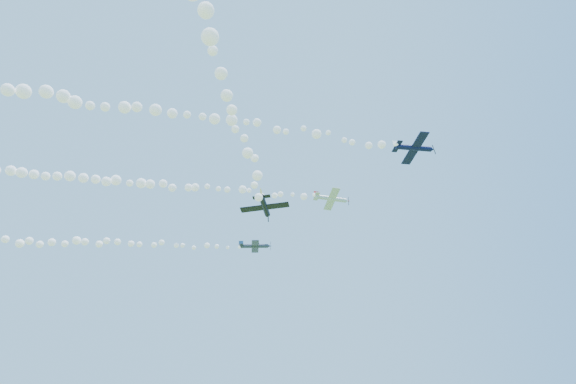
# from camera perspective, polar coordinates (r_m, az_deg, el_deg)

# --- Properties ---
(plane_white) EXTENTS (7.70, 8.15, 2.75)m
(plane_white) POSITION_cam_1_polar(r_m,az_deg,el_deg) (99.76, 5.18, -0.78)
(plane_white) COLOR silver
(smoke_trail_white) EXTENTS (70.07, 19.71, 3.20)m
(smoke_trail_white) POSITION_cam_1_polar(r_m,az_deg,el_deg) (98.07, -17.09, 1.09)
(smoke_trail_white) COLOR white
(plane_navy) EXTENTS (6.95, 7.36, 1.87)m
(plane_navy) POSITION_cam_1_polar(r_m,az_deg,el_deg) (76.28, 14.76, 5.07)
(plane_navy) COLOR #0C0F35
(smoke_trail_navy) EXTENTS (75.78, 25.11, 2.75)m
(smoke_trail_navy) POSITION_cam_1_polar(r_m,az_deg,el_deg) (69.91, -17.97, 9.45)
(smoke_trail_navy) COLOR white
(plane_grey) EXTENTS (6.39, 6.76, 1.71)m
(plane_grey) POSITION_cam_1_polar(r_m,az_deg,el_deg) (93.90, -3.93, -6.41)
(plane_grey) COLOR #313547
(smoke_trail_grey) EXTENTS (67.79, 11.94, 2.96)m
(smoke_trail_grey) POSITION_cam_1_polar(r_m,az_deg,el_deg) (100.65, -25.07, -5.41)
(smoke_trail_grey) COLOR white
(plane_black) EXTENTS (6.46, 6.21, 1.65)m
(plane_black) POSITION_cam_1_polar(r_m,az_deg,el_deg) (63.36, -2.78, -1.73)
(plane_black) COLOR black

